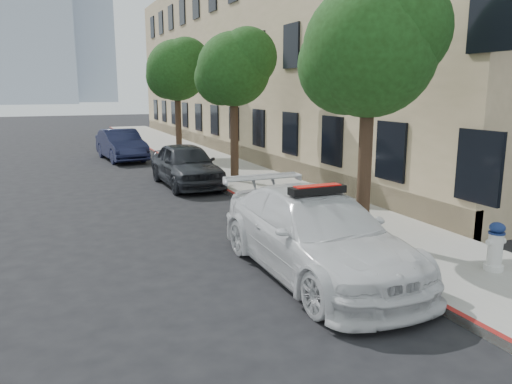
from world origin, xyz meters
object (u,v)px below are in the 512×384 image
at_px(police_car, 316,234).
at_px(parked_car_mid, 186,165).
at_px(fire_hydrant, 495,247).
at_px(traffic_cone, 311,199).
at_px(parked_car_far, 121,145).

distance_m(police_car, parked_car_mid, 9.55).
relative_size(fire_hydrant, traffic_cone, 1.29).
height_order(police_car, traffic_cone, police_car).
xyz_separation_m(parked_car_far, fire_hydrant, (3.98, -18.83, -0.15)).
distance_m(parked_car_mid, fire_hydrant, 11.41).
xyz_separation_m(police_car, traffic_cone, (2.04, 3.81, -0.28)).
height_order(police_car, parked_car_far, police_car).
relative_size(parked_car_mid, traffic_cone, 6.36).
distance_m(fire_hydrant, traffic_cone, 5.39).
xyz_separation_m(police_car, fire_hydrant, (2.93, -1.50, -0.19)).
distance_m(parked_car_mid, traffic_cone, 6.06).
distance_m(parked_car_far, fire_hydrant, 19.24).
height_order(fire_hydrant, traffic_cone, fire_hydrant).
height_order(parked_car_far, fire_hydrant, parked_car_far).
bearing_deg(police_car, parked_car_far, 93.73).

